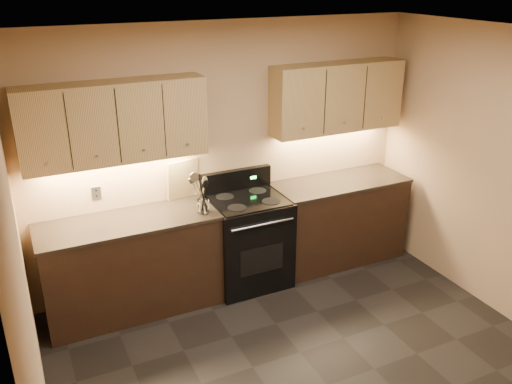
% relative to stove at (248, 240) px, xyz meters
% --- Properties ---
extents(ceiling, '(4.00, 4.00, 0.00)m').
position_rel_stove_xyz_m(ceiling, '(-0.08, -1.68, 2.12)').
color(ceiling, silver).
rests_on(ceiling, wall_back).
extents(wall_back, '(4.00, 0.04, 2.60)m').
position_rel_stove_xyz_m(wall_back, '(-0.08, 0.32, 0.82)').
color(wall_back, tan).
rests_on(wall_back, ground).
extents(wall_left, '(0.04, 4.00, 2.60)m').
position_rel_stove_xyz_m(wall_left, '(-2.08, -1.68, 0.82)').
color(wall_left, tan).
rests_on(wall_left, ground).
extents(counter_left, '(1.62, 0.62, 0.93)m').
position_rel_stove_xyz_m(counter_left, '(-1.18, 0.02, -0.01)').
color(counter_left, black).
rests_on(counter_left, ground).
extents(counter_right, '(1.46, 0.62, 0.93)m').
position_rel_stove_xyz_m(counter_right, '(1.10, 0.02, -0.01)').
color(counter_right, black).
rests_on(counter_right, ground).
extents(stove, '(0.76, 0.68, 1.14)m').
position_rel_stove_xyz_m(stove, '(0.00, 0.00, 0.00)').
color(stove, black).
rests_on(stove, ground).
extents(upper_cab_left, '(1.60, 0.30, 0.70)m').
position_rel_stove_xyz_m(upper_cab_left, '(-1.18, 0.17, 1.32)').
color(upper_cab_left, tan).
rests_on(upper_cab_left, wall_back).
extents(upper_cab_right, '(1.44, 0.30, 0.70)m').
position_rel_stove_xyz_m(upper_cab_right, '(1.10, 0.17, 1.32)').
color(upper_cab_right, tan).
rests_on(upper_cab_right, wall_back).
extents(outlet_plate, '(0.08, 0.01, 0.12)m').
position_rel_stove_xyz_m(outlet_plate, '(-1.38, 0.31, 0.64)').
color(outlet_plate, '#B2B5BA').
rests_on(outlet_plate, wall_back).
extents(utensil_crock, '(0.11, 0.11, 0.14)m').
position_rel_stove_xyz_m(utensil_crock, '(-0.50, -0.11, 0.51)').
color(utensil_crock, white).
rests_on(utensil_crock, counter_left).
extents(cutting_board, '(0.32, 0.12, 0.40)m').
position_rel_stove_xyz_m(cutting_board, '(-0.56, 0.29, 0.65)').
color(cutting_board, tan).
rests_on(cutting_board, counter_left).
extents(wooden_spoon, '(0.14, 0.12, 0.33)m').
position_rel_stove_xyz_m(wooden_spoon, '(-0.53, -0.12, 0.63)').
color(wooden_spoon, tan).
rests_on(wooden_spoon, utensil_crock).
extents(black_spoon, '(0.09, 0.13, 0.32)m').
position_rel_stove_xyz_m(black_spoon, '(-0.50, -0.09, 0.62)').
color(black_spoon, black).
rests_on(black_spoon, utensil_crock).
extents(black_turner, '(0.14, 0.17, 0.38)m').
position_rel_stove_xyz_m(black_turner, '(-0.48, -0.14, 0.65)').
color(black_turner, black).
rests_on(black_turner, utensil_crock).
extents(steel_spatula, '(0.23, 0.11, 0.37)m').
position_rel_stove_xyz_m(steel_spatula, '(-0.47, -0.09, 0.65)').
color(steel_spatula, silver).
rests_on(steel_spatula, utensil_crock).
extents(steel_skimmer, '(0.21, 0.11, 0.39)m').
position_rel_stove_xyz_m(steel_skimmer, '(-0.46, -0.12, 0.66)').
color(steel_skimmer, silver).
rests_on(steel_skimmer, utensil_crock).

